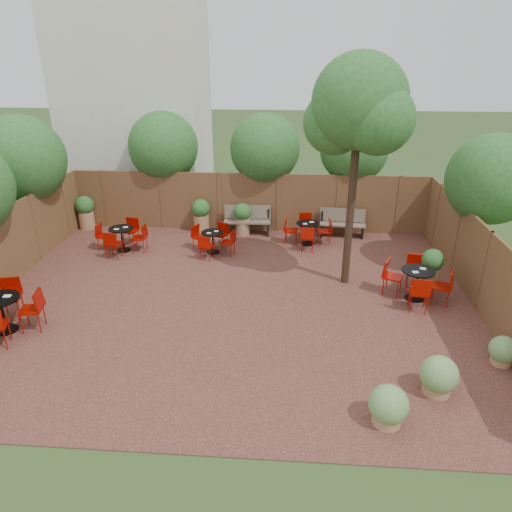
{
  "coord_description": "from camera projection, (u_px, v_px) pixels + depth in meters",
  "views": [
    {
      "loc": [
        1.38,
        -10.37,
        5.81
      ],
      "look_at": [
        0.58,
        0.5,
        1.0
      ],
      "focal_mm": 33.13,
      "sensor_mm": 36.0,
      "label": 1
    }
  ],
  "objects": [
    {
      "name": "ground",
      "position": [
        232.0,
        300.0,
        11.9
      ],
      "size": [
        80.0,
        80.0,
        0.0
      ],
      "primitive_type": "plane",
      "color": "#354F23",
      "rests_on": "ground"
    },
    {
      "name": "courtyard_paving",
      "position": [
        232.0,
        299.0,
        11.89
      ],
      "size": [
        12.0,
        10.0,
        0.02
      ],
      "primitive_type": "cube",
      "color": "#3D1C19",
      "rests_on": "ground"
    },
    {
      "name": "fence_back",
      "position": [
        249.0,
        202.0,
        16.05
      ],
      "size": [
        12.0,
        0.08,
        2.0
      ],
      "primitive_type": "cube",
      "color": "brown",
      "rests_on": "ground"
    },
    {
      "name": "fence_right",
      "position": [
        484.0,
        271.0,
        11.09
      ],
      "size": [
        0.08,
        10.0,
        2.0
      ],
      "primitive_type": "cube",
      "color": "brown",
      "rests_on": "ground"
    },
    {
      "name": "neighbour_building",
      "position": [
        137.0,
        100.0,
        17.88
      ],
      "size": [
        5.0,
        4.0,
        8.0
      ],
      "primitive_type": "cube",
      "color": "beige",
      "rests_on": "ground"
    },
    {
      "name": "overhang_foliage",
      "position": [
        168.0,
        166.0,
        13.49
      ],
      "size": [
        15.69,
        10.57,
        2.62
      ],
      "color": "#225B1D",
      "rests_on": "ground"
    },
    {
      "name": "courtyard_tree",
      "position": [
        359.0,
        111.0,
        10.96
      ],
      "size": [
        2.5,
        2.4,
        5.78
      ],
      "rotation": [
        0.0,
        0.0,
        -0.05
      ],
      "color": "black",
      "rests_on": "courtyard_paving"
    },
    {
      "name": "park_bench_left",
      "position": [
        247.0,
        219.0,
        15.91
      ],
      "size": [
        1.57,
        0.57,
        0.96
      ],
      "rotation": [
        0.0,
        0.0,
        0.04
      ],
      "color": "brown",
      "rests_on": "courtyard_paving"
    },
    {
      "name": "park_bench_right",
      "position": [
        342.0,
        222.0,
        15.7
      ],
      "size": [
        1.52,
        0.61,
        0.92
      ],
      "rotation": [
        0.0,
        0.0,
        -0.09
      ],
      "color": "brown",
      "rests_on": "courtyard_paving"
    },
    {
      "name": "bistro_tables",
      "position": [
        211.0,
        262.0,
        12.88
      ],
      "size": [
        11.14,
        7.23,
        0.95
      ],
      "color": "black",
      "rests_on": "courtyard_paving"
    },
    {
      "name": "planters",
      "position": [
        216.0,
        223.0,
        15.25
      ],
      "size": [
        11.38,
        4.23,
        1.16
      ],
      "color": "#9B734D",
      "rests_on": "courtyard_paving"
    },
    {
      "name": "low_shrubs",
      "position": [
        436.0,
        381.0,
        8.44
      ],
      "size": [
        3.19,
        2.45,
        0.75
      ],
      "color": "#9B734D",
      "rests_on": "courtyard_paving"
    }
  ]
}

